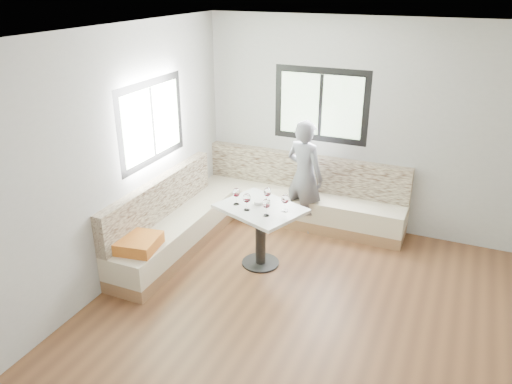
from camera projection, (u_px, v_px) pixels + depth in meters
room at (330, 201)px, 4.40m from camera, size 5.01×5.01×2.81m
banquette at (247, 212)px, 6.68m from camera, size 2.90×2.80×0.95m
table at (261, 222)px, 5.88m from camera, size 1.13×1.01×0.76m
person at (304, 176)px, 6.66m from camera, size 0.66×0.54×1.55m
olive_ramekin at (259, 203)px, 5.86m from camera, size 0.11×0.11×0.04m
wine_glass_a at (236, 193)px, 5.81m from camera, size 0.09×0.09×0.21m
wine_glass_b at (247, 199)px, 5.67m from camera, size 0.09×0.09×0.21m
wine_glass_c at (266, 204)px, 5.54m from camera, size 0.09×0.09×0.21m
wine_glass_d at (267, 193)px, 5.83m from camera, size 0.09×0.09×0.21m
wine_glass_e at (285, 200)px, 5.65m from camera, size 0.09×0.09×0.21m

